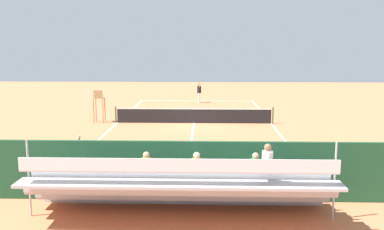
# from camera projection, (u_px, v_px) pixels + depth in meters

# --- Properties ---
(ground_plane) EXTENTS (60.00, 60.00, 0.00)m
(ground_plane) POSITION_uv_depth(u_px,v_px,m) (194.00, 123.00, 28.22)
(ground_plane) COLOR #CC7047
(court_line_markings) EXTENTS (10.10, 22.20, 0.01)m
(court_line_markings) POSITION_uv_depth(u_px,v_px,m) (194.00, 123.00, 28.26)
(court_line_markings) COLOR white
(court_line_markings) RESTS_ON ground
(tennis_net) EXTENTS (10.30, 0.10, 1.07)m
(tennis_net) POSITION_uv_depth(u_px,v_px,m) (194.00, 116.00, 28.14)
(tennis_net) COLOR black
(tennis_net) RESTS_ON ground
(backdrop_wall) EXTENTS (18.00, 0.16, 2.00)m
(backdrop_wall) POSITION_uv_depth(u_px,v_px,m) (183.00, 171.00, 14.25)
(backdrop_wall) COLOR #1E4C2D
(backdrop_wall) RESTS_ON ground
(bleacher_stand) EXTENTS (9.06, 2.40, 2.48)m
(bleacher_stand) POSITION_uv_depth(u_px,v_px,m) (182.00, 186.00, 12.95)
(bleacher_stand) COLOR #B2B2B7
(bleacher_stand) RESTS_ON ground
(umpire_chair) EXTENTS (0.67, 0.67, 2.14)m
(umpire_chair) POSITION_uv_depth(u_px,v_px,m) (99.00, 103.00, 28.26)
(umpire_chair) COLOR #A88456
(umpire_chair) RESTS_ON ground
(courtside_bench) EXTENTS (1.80, 0.40, 0.93)m
(courtside_bench) POSITION_uv_depth(u_px,v_px,m) (271.00, 178.00, 14.95)
(courtside_bench) COLOR #234C2D
(courtside_bench) RESTS_ON ground
(equipment_bag) EXTENTS (0.90, 0.36, 0.36)m
(equipment_bag) POSITION_uv_depth(u_px,v_px,m) (219.00, 189.00, 14.94)
(equipment_bag) COLOR #B22D2D
(equipment_bag) RESTS_ON ground
(tennis_player) EXTENTS (0.38, 0.54, 1.93)m
(tennis_player) POSITION_uv_depth(u_px,v_px,m) (199.00, 91.00, 37.84)
(tennis_player) COLOR white
(tennis_player) RESTS_ON ground
(tennis_racket) EXTENTS (0.36, 0.58, 0.03)m
(tennis_racket) POSITION_uv_depth(u_px,v_px,m) (187.00, 103.00, 37.43)
(tennis_racket) COLOR black
(tennis_racket) RESTS_ON ground
(tennis_ball_near) EXTENTS (0.07, 0.07, 0.07)m
(tennis_ball_near) POSITION_uv_depth(u_px,v_px,m) (224.00, 109.00, 34.20)
(tennis_ball_near) COLOR #CCDB33
(tennis_ball_near) RESTS_ON ground
(line_judge) EXTENTS (0.37, 0.53, 1.93)m
(line_judge) POSITION_uv_depth(u_px,v_px,m) (77.00, 162.00, 15.23)
(line_judge) COLOR #232328
(line_judge) RESTS_ON ground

